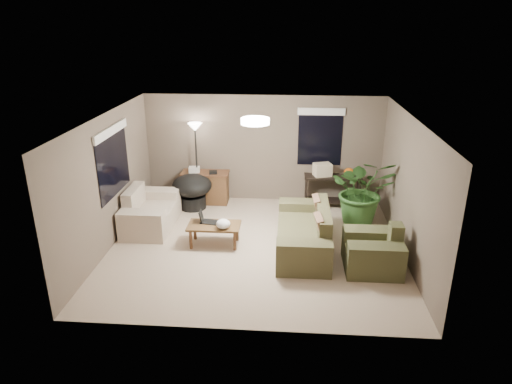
# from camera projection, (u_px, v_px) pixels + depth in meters

# --- Properties ---
(room_shell) EXTENTS (5.50, 5.50, 5.50)m
(room_shell) POSITION_uv_depth(u_px,v_px,m) (255.00, 186.00, 8.31)
(room_shell) COLOR #BDA58D
(room_shell) RESTS_ON ground
(main_sofa) EXTENTS (0.95, 2.20, 0.85)m
(main_sofa) POSITION_uv_depth(u_px,v_px,m) (305.00, 234.00, 8.59)
(main_sofa) COLOR brown
(main_sofa) RESTS_ON ground
(throw_pillows) EXTENTS (0.28, 1.37, 0.47)m
(throw_pillows) POSITION_uv_depth(u_px,v_px,m) (320.00, 218.00, 8.45)
(throw_pillows) COLOR #8C7251
(throw_pillows) RESTS_ON main_sofa
(loveseat) EXTENTS (0.90, 1.60, 0.85)m
(loveseat) POSITION_uv_depth(u_px,v_px,m) (150.00, 213.00, 9.51)
(loveseat) COLOR beige
(loveseat) RESTS_ON ground
(armchair) EXTENTS (0.95, 1.00, 0.85)m
(armchair) POSITION_uv_depth(u_px,v_px,m) (373.00, 252.00, 7.92)
(armchair) COLOR #4D4F2F
(armchair) RESTS_ON ground
(coffee_table) EXTENTS (1.00, 0.55, 0.42)m
(coffee_table) POSITION_uv_depth(u_px,v_px,m) (214.00, 228.00, 8.72)
(coffee_table) COLOR brown
(coffee_table) RESTS_ON ground
(laptop) EXTENTS (0.38, 0.28, 0.24)m
(laptop) POSITION_uv_depth(u_px,v_px,m) (206.00, 219.00, 8.78)
(laptop) COLOR black
(laptop) RESTS_ON coffee_table
(plastic_bag) EXTENTS (0.33, 0.31, 0.19)m
(plastic_bag) POSITION_uv_depth(u_px,v_px,m) (223.00, 224.00, 8.51)
(plastic_bag) COLOR white
(plastic_bag) RESTS_ON coffee_table
(desk) EXTENTS (1.10, 0.50, 0.75)m
(desk) POSITION_uv_depth(u_px,v_px,m) (206.00, 187.00, 10.74)
(desk) COLOR brown
(desk) RESTS_ON ground
(desk_papers) EXTENTS (0.69, 0.29, 0.12)m
(desk_papers) POSITION_uv_depth(u_px,v_px,m) (198.00, 170.00, 10.59)
(desk_papers) COLOR silver
(desk_papers) RESTS_ON desk
(console_table) EXTENTS (1.30, 0.40, 0.75)m
(console_table) POSITION_uv_depth(u_px,v_px,m) (332.00, 189.00, 10.48)
(console_table) COLOR black
(console_table) RESTS_ON ground
(pumpkin) EXTENTS (0.26, 0.26, 0.19)m
(pumpkin) POSITION_uv_depth(u_px,v_px,m) (349.00, 172.00, 10.30)
(pumpkin) COLOR orange
(pumpkin) RESTS_ON console_table
(cardboard_box) EXTENTS (0.45, 0.39, 0.28)m
(cardboard_box) POSITION_uv_depth(u_px,v_px,m) (322.00, 170.00, 10.33)
(cardboard_box) COLOR beige
(cardboard_box) RESTS_ON console_table
(papasan_chair) EXTENTS (0.94, 0.94, 0.80)m
(papasan_chair) POSITION_uv_depth(u_px,v_px,m) (192.00, 189.00, 10.38)
(papasan_chair) COLOR black
(papasan_chair) RESTS_ON ground
(floor_lamp) EXTENTS (0.32, 0.32, 1.91)m
(floor_lamp) POSITION_uv_depth(u_px,v_px,m) (195.00, 137.00, 10.30)
(floor_lamp) COLOR black
(floor_lamp) RESTS_ON ground
(ceiling_fixture) EXTENTS (0.50, 0.50, 0.10)m
(ceiling_fixture) POSITION_uv_depth(u_px,v_px,m) (255.00, 121.00, 7.88)
(ceiling_fixture) COLOR white
(ceiling_fixture) RESTS_ON room_shell
(houseplant) EXTENTS (1.33, 1.47, 1.15)m
(houseplant) POSITION_uv_depth(u_px,v_px,m) (362.00, 197.00, 9.60)
(houseplant) COLOR #2D5923
(houseplant) RESTS_ON ground
(cat_scratching_post) EXTENTS (0.32, 0.32, 0.50)m
(cat_scratching_post) POSITION_uv_depth(u_px,v_px,m) (384.00, 246.00, 8.31)
(cat_scratching_post) COLOR tan
(cat_scratching_post) RESTS_ON ground
(window_left) EXTENTS (0.05, 1.56, 1.33)m
(window_left) POSITION_uv_depth(u_px,v_px,m) (112.00, 150.00, 8.58)
(window_left) COLOR black
(window_left) RESTS_ON room_shell
(window_back) EXTENTS (1.06, 0.05, 1.33)m
(window_back) POSITION_uv_depth(u_px,v_px,m) (321.00, 127.00, 10.33)
(window_back) COLOR black
(window_back) RESTS_ON room_shell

